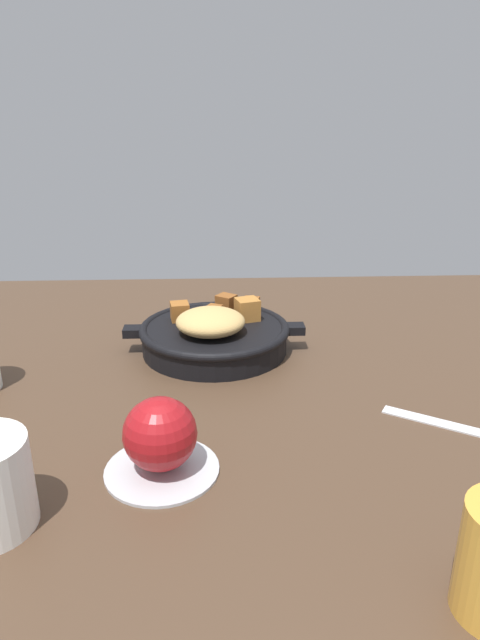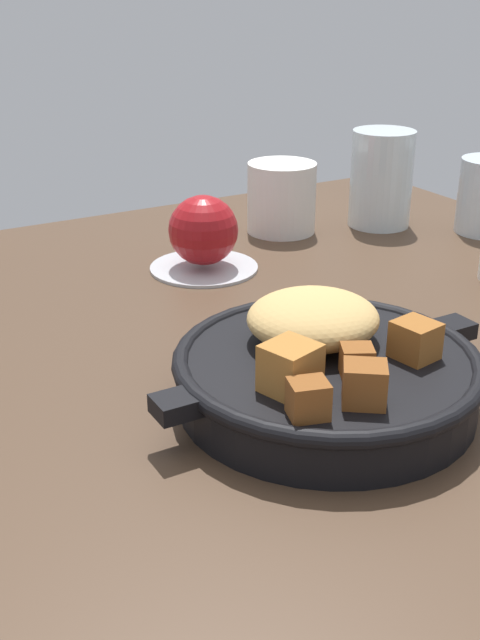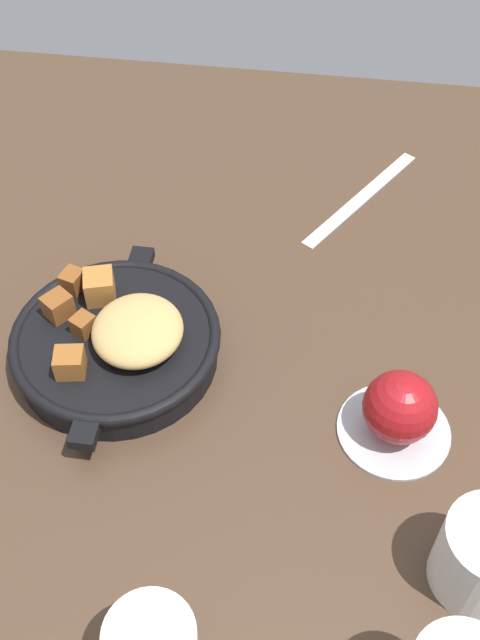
# 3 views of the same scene
# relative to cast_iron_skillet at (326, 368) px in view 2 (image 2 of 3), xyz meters

# --- Properties ---
(ground_plane) EXTENTS (1.01, 0.87, 0.02)m
(ground_plane) POSITION_rel_cast_iron_skillet_xyz_m (-0.05, 0.07, -0.04)
(ground_plane) COLOR #473323
(cast_iron_skillet) EXTENTS (0.25, 0.21, 0.07)m
(cast_iron_skillet) POSITION_rel_cast_iron_skillet_xyz_m (0.00, 0.00, 0.00)
(cast_iron_skillet) COLOR black
(cast_iron_skillet) RESTS_ON ground_plane
(saucer_plate) EXTENTS (0.11, 0.11, 0.01)m
(saucer_plate) POSITION_rel_cast_iron_skillet_xyz_m (0.05, 0.28, -0.02)
(saucer_plate) COLOR #B7BABF
(saucer_plate) RESTS_ON ground_plane
(red_apple) EXTENTS (0.07, 0.07, 0.07)m
(red_apple) POSITION_rel_cast_iron_skillet_xyz_m (0.05, 0.28, 0.01)
(red_apple) COLOR maroon
(red_apple) RESTS_ON saucer_plate
(ceramic_mug_white) EXTENTS (0.08, 0.08, 0.08)m
(ceramic_mug_white) POSITION_rel_cast_iron_skillet_xyz_m (0.18, 0.34, 0.01)
(ceramic_mug_white) COLOR silver
(ceramic_mug_white) RESTS_ON ground_plane
(water_glass_tall) EXTENTS (0.07, 0.07, 0.11)m
(water_glass_tall) POSITION_rel_cast_iron_skillet_xyz_m (0.29, 0.31, 0.03)
(water_glass_tall) COLOR silver
(water_glass_tall) RESTS_ON ground_plane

